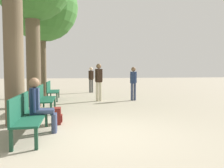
{
  "coord_description": "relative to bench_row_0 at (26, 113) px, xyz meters",
  "views": [
    {
      "loc": [
        -0.59,
        -4.63,
        1.41
      ],
      "look_at": [
        1.56,
        6.59,
        0.74
      ],
      "focal_mm": 35.0,
      "sensor_mm": 36.0,
      "label": 1
    }
  ],
  "objects": [
    {
      "name": "bench_row_1",
      "position": [
        0.0,
        3.09,
        0.0
      ],
      "size": [
        0.51,
        1.76,
        0.91
      ],
      "color": "#144733",
      "rests_on": "ground_plane"
    },
    {
      "name": "backpack",
      "position": [
        0.58,
        1.07,
        -0.3
      ],
      "size": [
        0.23,
        0.31,
        0.44
      ],
      "color": "maroon",
      "rests_on": "ground_plane"
    },
    {
      "name": "ground_plane",
      "position": [
        1.51,
        -0.23,
        -0.51
      ],
      "size": [
        80.0,
        80.0,
        0.0
      ],
      "primitive_type": "plane",
      "color": "gray"
    },
    {
      "name": "tree_row_2",
      "position": [
        -0.5,
        7.6,
        4.39
      ],
      "size": [
        3.79,
        3.79,
        6.82
      ],
      "color": "brown",
      "rests_on": "ground_plane"
    },
    {
      "name": "pedestrian_far",
      "position": [
        3.91,
        5.25,
        0.41
      ],
      "size": [
        0.33,
        0.26,
        1.61
      ],
      "color": "#384260",
      "rests_on": "ground_plane"
    },
    {
      "name": "bench_row_0",
      "position": [
        0.0,
        0.0,
        0.0
      ],
      "size": [
        0.51,
        1.76,
        0.91
      ],
      "color": "#144733",
      "rests_on": "ground_plane"
    },
    {
      "name": "pedestrian_near",
      "position": [
        2.28,
        9.56,
        0.45
      ],
      "size": [
        0.34,
        0.29,
        1.68
      ],
      "color": "#4C4C4C",
      "rests_on": "ground_plane"
    },
    {
      "name": "pedestrian_mid",
      "position": [
        2.24,
        5.32,
        0.5
      ],
      "size": [
        0.36,
        0.28,
        1.76
      ],
      "color": "beige",
      "rests_on": "ground_plane"
    },
    {
      "name": "bench_row_2",
      "position": [
        0.0,
        6.19,
        0.0
      ],
      "size": [
        0.51,
        1.76,
        0.91
      ],
      "color": "#144733",
      "rests_on": "ground_plane"
    },
    {
      "name": "person_seated",
      "position": [
        0.24,
        0.27,
        0.16
      ],
      "size": [
        0.6,
        0.34,
        1.27
      ],
      "color": "#384260",
      "rests_on": "ground_plane"
    }
  ]
}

